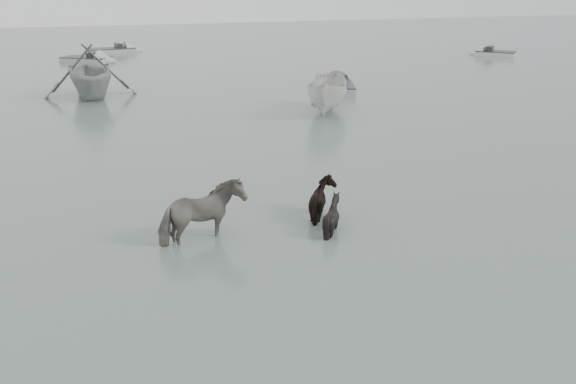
% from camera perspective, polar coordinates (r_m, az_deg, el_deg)
% --- Properties ---
extents(ground, '(140.00, 140.00, 0.00)m').
position_cam_1_polar(ground, '(16.30, 1.74, -3.86)').
color(ground, '#4D5C57').
rests_on(ground, ground).
extents(pony_pinto, '(2.33, 1.58, 1.81)m').
position_cam_1_polar(pony_pinto, '(15.81, -7.73, -1.26)').
color(pony_pinto, black).
rests_on(pony_pinto, ground).
extents(pony_dark, '(1.15, 1.34, 1.34)m').
position_cam_1_polar(pony_dark, '(17.38, 3.29, -0.03)').
color(pony_dark, black).
rests_on(pony_dark, ground).
extents(pony_black, '(1.34, 1.26, 1.23)m').
position_cam_1_polar(pony_black, '(16.41, 3.94, -1.43)').
color(pony_black, black).
rests_on(pony_black, ground).
extents(rowboat_trail, '(5.21, 5.93, 2.97)m').
position_cam_1_polar(rowboat_trail, '(35.78, -17.25, 10.41)').
color(rowboat_trail, '#9FA19F').
rests_on(rowboat_trail, ground).
extents(boat_small, '(3.76, 5.00, 1.82)m').
position_cam_1_polar(boat_small, '(30.66, 3.60, 8.80)').
color(boat_small, beige).
rests_on(boat_small, ground).
extents(skiff_port, '(3.05, 5.54, 0.75)m').
position_cam_1_polar(skiff_port, '(36.70, 4.48, 9.63)').
color(skiff_port, '#9B9D9B').
rests_on(skiff_port, ground).
extents(skiff_mid, '(4.98, 4.00, 0.75)m').
position_cam_1_polar(skiff_mid, '(50.26, -17.50, 11.37)').
color(skiff_mid, '#A8AAA8').
rests_on(skiff_mid, ground).
extents(skiff_star, '(4.12, 3.97, 0.75)m').
position_cam_1_polar(skiff_star, '(54.18, 18.02, 11.82)').
color(skiff_star, silver).
rests_on(skiff_star, ground).
extents(skiff_far, '(5.46, 2.37, 0.75)m').
position_cam_1_polar(skiff_far, '(55.59, -15.48, 12.22)').
color(skiff_far, '#A5A7A5').
rests_on(skiff_far, ground).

